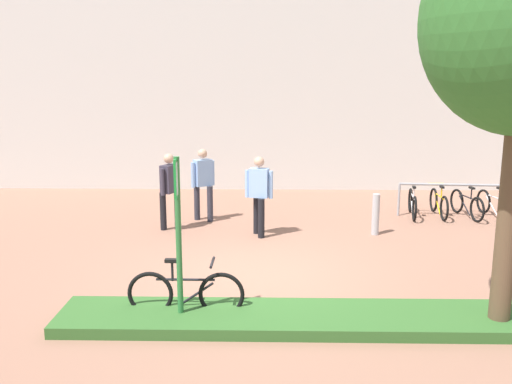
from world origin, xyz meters
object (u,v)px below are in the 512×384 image
Objects in this scene: person_shirt_white at (203,180)px; bike_rack_cluster at (453,203)px; bollard_steel at (376,214)px; parking_sign_post at (178,216)px; bike_at_sign at (186,293)px; person_casual_tan at (259,191)px; person_suited_navy at (170,187)px.

bike_rack_cluster is at bearing 4.55° from person_shirt_white.
parking_sign_post is at bearing -128.17° from bollard_steel.
bike_at_sign is 4.30m from person_casual_tan.
person_shirt_white reaches higher than bollard_steel.
bike_at_sign is at bearing 79.82° from parking_sign_post.
person_suited_navy reaches higher than bike_rack_cluster.
parking_sign_post is at bearing -100.18° from bike_at_sign.
bollard_steel is at bearing 50.66° from bike_at_sign.
person_casual_tan is (0.98, 4.14, 0.63)m from bike_at_sign.
bollard_steel is at bearing -16.10° from person_shirt_white.
person_suited_navy reaches higher than bike_at_sign.
parking_sign_post is 0.88× the size of bike_rack_cluster.
bike_at_sign is 0.98× the size of person_shirt_white.
person_suited_navy is at bearing 167.57° from person_casual_tan.
parking_sign_post reaches higher than person_casual_tan.
person_shirt_white is at bearing 93.83° from bike_at_sign.
bike_at_sign reaches higher than bike_rack_cluster.
person_casual_tan is (-4.71, -1.73, 0.64)m from bike_rack_cluster.
person_suited_navy is at bearing 102.46° from bike_at_sign.
person_shirt_white is (-0.32, 5.62, -0.55)m from parking_sign_post.
bollard_steel reaches higher than bike_rack_cluster.
person_shirt_white is 1.00× the size of person_casual_tan.
person_casual_tan is (1.02, 4.38, -0.55)m from parking_sign_post.
bollard_steel is (3.50, 4.27, 0.10)m from bike_at_sign.
person_shirt_white is (-6.05, -0.48, 0.64)m from bike_rack_cluster.
person_casual_tan and person_suited_navy have the same top height.
bollard_steel is 2.58m from person_casual_tan.
person_casual_tan is 1.00× the size of person_suited_navy.
parking_sign_post is 1.40× the size of bike_at_sign.
person_suited_navy is at bearing -169.11° from bike_rack_cluster.
parking_sign_post is 4.94m from person_suited_navy.
bollard_steel reaches higher than bike_at_sign.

